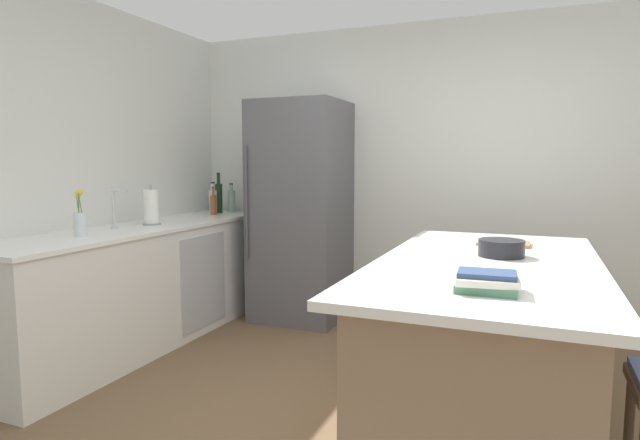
# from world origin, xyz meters

# --- Properties ---
(wall_rear) EXTENTS (6.00, 0.10, 2.60)m
(wall_rear) POSITION_xyz_m (0.00, 2.25, 1.30)
(wall_rear) COLOR silver
(wall_rear) RESTS_ON ground_plane
(wall_left) EXTENTS (0.10, 6.00, 2.60)m
(wall_left) POSITION_xyz_m (-2.45, 0.00, 1.30)
(wall_left) COLOR silver
(wall_left) RESTS_ON ground_plane
(counter_run_left) EXTENTS (0.66, 2.68, 0.92)m
(counter_run_left) POSITION_xyz_m (-2.08, 0.78, 0.46)
(counter_run_left) COLOR silver
(counter_run_left) RESTS_ON ground_plane
(kitchen_island) EXTENTS (1.09, 2.16, 0.90)m
(kitchen_island) POSITION_xyz_m (0.48, 0.40, 0.46)
(kitchen_island) COLOR #8E755B
(kitchen_island) RESTS_ON ground_plane
(refrigerator) EXTENTS (0.77, 0.73, 1.93)m
(refrigerator) POSITION_xyz_m (-1.24, 1.85, 0.97)
(refrigerator) COLOR #56565B
(refrigerator) RESTS_ON ground_plane
(sink_faucet) EXTENTS (0.15, 0.05, 0.30)m
(sink_faucet) POSITION_xyz_m (-2.13, 0.55, 1.08)
(sink_faucet) COLOR silver
(sink_faucet) RESTS_ON counter_run_left
(flower_vase) EXTENTS (0.08, 0.08, 0.31)m
(flower_vase) POSITION_xyz_m (-2.07, 0.17, 1.02)
(flower_vase) COLOR silver
(flower_vase) RESTS_ON counter_run_left
(paper_towel_roll) EXTENTS (0.14, 0.14, 0.31)m
(paper_towel_roll) POSITION_xyz_m (-2.08, 0.88, 1.05)
(paper_towel_roll) COLOR gray
(paper_towel_roll) RESTS_ON counter_run_left
(gin_bottle) EXTENTS (0.07, 0.07, 0.28)m
(gin_bottle) POSITION_xyz_m (-2.05, 2.00, 1.03)
(gin_bottle) COLOR #8CB79E
(gin_bottle) RESTS_ON counter_run_left
(wine_bottle) EXTENTS (0.07, 0.07, 0.39)m
(wine_bottle) POSITION_xyz_m (-2.13, 1.90, 1.07)
(wine_bottle) COLOR #19381E
(wine_bottle) RESTS_ON counter_run_left
(soda_bottle) EXTENTS (0.07, 0.07, 0.30)m
(soda_bottle) POSITION_xyz_m (-2.13, 1.81, 1.04)
(soda_bottle) COLOR silver
(soda_bottle) RESTS_ON counter_run_left
(vinegar_bottle) EXTENTS (0.06, 0.06, 0.26)m
(vinegar_bottle) POSITION_xyz_m (-2.07, 1.72, 1.02)
(vinegar_bottle) COLOR #994C23
(vinegar_bottle) RESTS_ON counter_run_left
(cookbook_stack) EXTENTS (0.26, 0.22, 0.08)m
(cookbook_stack) POSITION_xyz_m (0.53, -0.29, 0.94)
(cookbook_stack) COLOR #4C7F60
(cookbook_stack) RESTS_ON kitchen_island
(mixing_bowl) EXTENTS (0.24, 0.24, 0.09)m
(mixing_bowl) POSITION_xyz_m (0.54, 0.55, 0.95)
(mixing_bowl) COLOR black
(mixing_bowl) RESTS_ON kitchen_island
(cutting_board) EXTENTS (0.31, 0.20, 0.02)m
(cutting_board) POSITION_xyz_m (0.52, 0.97, 0.91)
(cutting_board) COLOR #9E7042
(cutting_board) RESTS_ON kitchen_island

